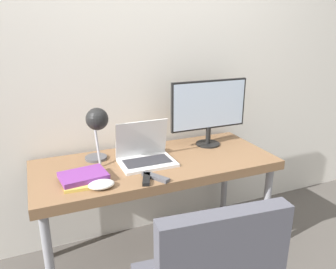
{
  "coord_description": "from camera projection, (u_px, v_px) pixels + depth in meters",
  "views": [
    {
      "loc": [
        -0.69,
        -1.5,
        1.56
      ],
      "look_at": [
        0.07,
        0.29,
        0.9
      ],
      "focal_mm": 35.0,
      "sensor_mm": 36.0,
      "label": 1
    }
  ],
  "objects": [
    {
      "name": "monitor",
      "position": [
        209.0,
        108.0,
        2.32
      ],
      "size": [
        0.58,
        0.17,
        0.47
      ],
      "color": "black",
      "rests_on": "desk"
    },
    {
      "name": "media_remote",
      "position": [
        146.0,
        179.0,
        1.84
      ],
      "size": [
        0.09,
        0.15,
        0.02
      ],
      "color": "black",
      "rests_on": "desk"
    },
    {
      "name": "desk_lamp",
      "position": [
        97.0,
        124.0,
        1.96
      ],
      "size": [
        0.14,
        0.27,
        0.37
      ],
      "color": "#4C4C51",
      "rests_on": "desk"
    },
    {
      "name": "desk",
      "position": [
        156.0,
        170.0,
        2.14
      ],
      "size": [
        1.54,
        0.65,
        0.72
      ],
      "color": "brown",
      "rests_on": "ground_plane"
    },
    {
      "name": "laptop",
      "position": [
        145.0,
        154.0,
        2.08
      ],
      "size": [
        0.34,
        0.25,
        0.26
      ],
      "color": "silver",
      "rests_on": "desk"
    },
    {
      "name": "game_controller",
      "position": [
        101.0,
        184.0,
        1.76
      ],
      "size": [
        0.14,
        0.1,
        0.04
      ],
      "color": "white",
      "rests_on": "desk"
    },
    {
      "name": "book_stack",
      "position": [
        83.0,
        178.0,
        1.82
      ],
      "size": [
        0.27,
        0.23,
        0.05
      ],
      "color": "gold",
      "rests_on": "desk"
    },
    {
      "name": "tv_remote",
      "position": [
        156.0,
        177.0,
        1.87
      ],
      "size": [
        0.12,
        0.17,
        0.02
      ],
      "color": "#4C4C51",
      "rests_on": "desk"
    },
    {
      "name": "wall_back",
      "position": [
        135.0,
        64.0,
        2.27
      ],
      "size": [
        8.0,
        0.05,
        2.6
      ],
      "color": "silver",
      "rests_on": "ground_plane"
    }
  ]
}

